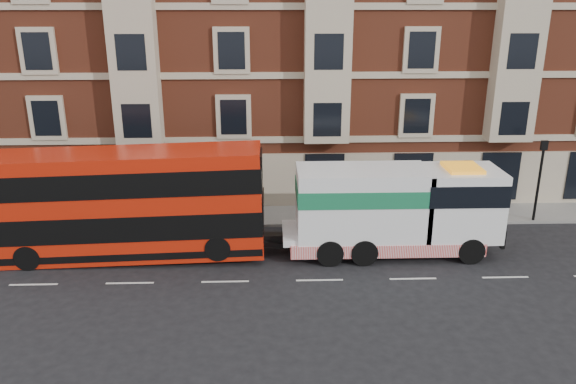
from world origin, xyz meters
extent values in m
plane|color=black|center=(0.00, 0.00, 0.00)|extent=(120.00, 120.00, 0.00)
cube|color=slate|center=(0.00, 7.50, 0.07)|extent=(90.00, 3.00, 0.15)
cube|color=brown|center=(0.50, 15.00, 9.00)|extent=(45.00, 12.00, 18.00)
cylinder|color=black|center=(-6.00, 6.20, 2.15)|extent=(0.14, 0.14, 4.00)
cube|color=black|center=(-6.00, 6.20, 4.25)|extent=(0.35, 0.15, 0.50)
cylinder|color=black|center=(12.00, 6.20, 2.15)|extent=(0.14, 0.14, 4.00)
cube|color=black|center=(12.00, 6.20, 4.25)|extent=(0.35, 0.15, 0.50)
cube|color=red|center=(-8.57, 2.69, 2.58)|extent=(12.29, 2.74, 4.83)
cube|color=black|center=(-8.57, 2.69, 1.86)|extent=(12.33, 2.80, 1.15)
cube|color=black|center=(-8.57, 2.69, 3.84)|extent=(12.33, 2.80, 1.10)
cylinder|color=black|center=(-12.74, 1.46, 0.57)|extent=(1.14, 0.35, 1.14)
cylinder|color=black|center=(-12.74, 3.93, 0.57)|extent=(1.14, 0.35, 1.14)
cylinder|color=black|center=(-4.40, 1.46, 0.90)|extent=(1.14, 0.35, 1.14)
cylinder|color=black|center=(-4.40, 3.93, 0.90)|extent=(1.14, 0.35, 1.14)
cube|color=white|center=(3.43, 2.69, 1.04)|extent=(9.87, 2.52, 0.33)
cube|color=white|center=(6.61, 2.69, 2.47)|extent=(3.51, 2.74, 3.18)
cube|color=white|center=(2.12, 2.69, 2.52)|extent=(5.92, 2.74, 3.18)
cube|color=#187046|center=(2.12, 2.69, 3.07)|extent=(5.98, 2.78, 0.77)
cube|color=red|center=(3.21, 2.69, 0.66)|extent=(8.78, 2.80, 0.60)
cylinder|color=black|center=(6.94, 1.46, 0.60)|extent=(1.21, 0.38, 1.21)
cylinder|color=black|center=(6.94, 3.93, 0.60)|extent=(1.21, 0.38, 1.21)
cylinder|color=black|center=(2.12, 1.46, 0.60)|extent=(1.21, 0.44, 1.21)
cylinder|color=black|center=(2.12, 3.93, 0.60)|extent=(1.21, 0.44, 1.21)
cylinder|color=black|center=(0.58, 1.46, 0.60)|extent=(1.21, 0.44, 1.21)
cylinder|color=black|center=(0.58, 3.93, 0.60)|extent=(1.21, 0.44, 1.21)
imported|color=#1A1A35|center=(-15.32, 6.15, 1.06)|extent=(0.78, 0.66, 1.82)
camera|label=1|loc=(-2.04, -21.29, 11.20)|focal=35.00mm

